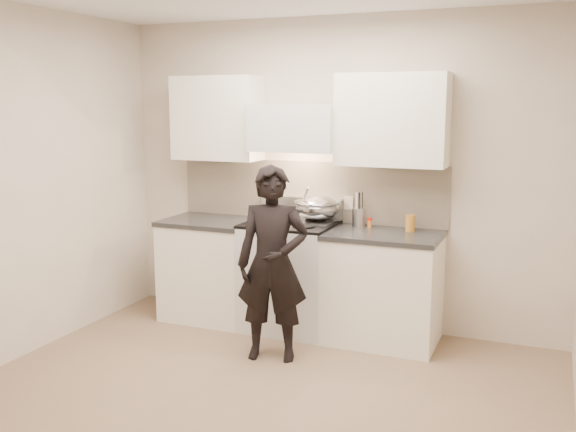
{
  "coord_description": "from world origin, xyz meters",
  "views": [
    {
      "loc": [
        1.75,
        -3.6,
        1.95
      ],
      "look_at": [
        -0.17,
        1.05,
        1.07
      ],
      "focal_mm": 40.0,
      "sensor_mm": 36.0,
      "label": 1
    }
  ],
  "objects_px": {
    "person": "(273,264)",
    "stove": "(290,275)",
    "wok": "(317,208)",
    "utensil_crock": "(359,216)",
    "counter_right": "(383,287)"
  },
  "relations": [
    {
      "from": "person",
      "to": "stove",
      "type": "bearing_deg",
      "value": 86.67
    },
    {
      "from": "wok",
      "to": "person",
      "type": "distance_m",
      "value": 0.88
    },
    {
      "from": "stove",
      "to": "utensil_crock",
      "type": "distance_m",
      "value": 0.8
    },
    {
      "from": "stove",
      "to": "utensil_crock",
      "type": "height_order",
      "value": "utensil_crock"
    },
    {
      "from": "counter_right",
      "to": "utensil_crock",
      "type": "bearing_deg",
      "value": 146.21
    },
    {
      "from": "stove",
      "to": "utensil_crock",
      "type": "relative_size",
      "value": 3.23
    },
    {
      "from": "counter_right",
      "to": "utensil_crock",
      "type": "height_order",
      "value": "utensil_crock"
    },
    {
      "from": "counter_right",
      "to": "wok",
      "type": "distance_m",
      "value": 0.89
    },
    {
      "from": "person",
      "to": "utensil_crock",
      "type": "bearing_deg",
      "value": 49.37
    },
    {
      "from": "counter_right",
      "to": "person",
      "type": "relative_size",
      "value": 0.61
    },
    {
      "from": "stove",
      "to": "counter_right",
      "type": "bearing_deg",
      "value": 0.0
    },
    {
      "from": "wok",
      "to": "utensil_crock",
      "type": "distance_m",
      "value": 0.37
    },
    {
      "from": "counter_right",
      "to": "wok",
      "type": "relative_size",
      "value": 1.88
    },
    {
      "from": "counter_right",
      "to": "utensil_crock",
      "type": "xyz_separation_m",
      "value": [
        -0.27,
        0.18,
        0.55
      ]
    },
    {
      "from": "wok",
      "to": "person",
      "type": "relative_size",
      "value": 0.32
    }
  ]
}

